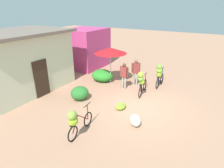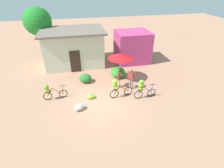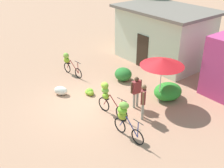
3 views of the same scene
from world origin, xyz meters
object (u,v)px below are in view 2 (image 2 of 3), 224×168
object	(u,v)px
bicycle_center_loaded	(142,88)
person_bystander	(119,77)
person_vendor	(131,77)
building_low	(74,47)
shop_pink	(132,47)
produce_sack	(79,107)
banana_pile_on_ground	(91,96)
market_umbrella	(120,56)
bicycle_near_pile	(118,87)
bicycle_leftmost	(50,91)
tree_behind_building	(38,22)

from	to	relation	value
bicycle_center_loaded	person_bystander	world-z (taller)	person_bystander
bicycle_center_loaded	person_vendor	bearing A→B (deg)	105.79
building_low	shop_pink	world-z (taller)	building_low
produce_sack	banana_pile_on_ground	bearing A→B (deg)	52.30
market_umbrella	bicycle_near_pile	xyz separation A→B (m)	(-0.81, -2.42, -1.27)
building_low	bicycle_leftmost	distance (m)	6.09
shop_pink	person_vendor	size ratio (longest dim) A/B	1.96
market_umbrella	bicycle_leftmost	world-z (taller)	market_umbrella
building_low	shop_pink	size ratio (longest dim) A/B	1.80
building_low	person_bystander	distance (m)	6.05
tree_behind_building	produce_sack	xyz separation A→B (m)	(3.10, -9.40, -3.50)
shop_pink	bicycle_near_pile	world-z (taller)	shop_pink
bicycle_leftmost	banana_pile_on_ground	size ratio (longest dim) A/B	2.44
market_umbrella	bicycle_leftmost	distance (m)	5.83
building_low	bicycle_near_pile	bearing A→B (deg)	-67.19
bicycle_center_loaded	banana_pile_on_ground	xyz separation A→B (m)	(-3.50, 0.73, -0.73)
bicycle_near_pile	shop_pink	bearing A→B (deg)	63.82
banana_pile_on_ground	bicycle_leftmost	bearing A→B (deg)	171.10
market_umbrella	produce_sack	bearing A→B (deg)	-137.15
tree_behind_building	banana_pile_on_ground	xyz separation A→B (m)	(3.97, -8.27, -3.59)
person_bystander	building_low	bearing A→B (deg)	121.28
market_umbrella	person_vendor	xyz separation A→B (m)	(0.45, -1.52, -1.09)
bicycle_center_loaded	person_vendor	size ratio (longest dim) A/B	1.00
bicycle_center_loaded	banana_pile_on_ground	bearing A→B (deg)	168.22
produce_sack	person_bystander	distance (m)	3.88
banana_pile_on_ground	person_vendor	distance (m)	3.29
bicycle_leftmost	person_bystander	size ratio (longest dim) A/B	1.07
shop_pink	bicycle_center_loaded	size ratio (longest dim) A/B	1.97
banana_pile_on_ground	building_low	bearing A→B (deg)	97.79
bicycle_near_pile	bicycle_center_loaded	world-z (taller)	bicycle_center_loaded
tree_behind_building	person_bystander	bearing A→B (deg)	-49.29
banana_pile_on_ground	person_vendor	size ratio (longest dim) A/B	0.42
shop_pink	bicycle_leftmost	distance (m)	9.27
bicycle_leftmost	person_vendor	xyz separation A→B (m)	(5.85, 0.20, 0.27)
bicycle_center_loaded	shop_pink	bearing A→B (deg)	78.51
tree_behind_building	market_umbrella	xyz separation A→B (m)	(6.64, -6.12, -1.63)
banana_pile_on_ground	person_bystander	xyz separation A→B (m)	(2.28, 1.00, 0.80)
tree_behind_building	bicycle_leftmost	distance (m)	8.48
produce_sack	tree_behind_building	bearing A→B (deg)	108.23
tree_behind_building	bicycle_near_pile	size ratio (longest dim) A/B	2.97
banana_pile_on_ground	person_vendor	world-z (taller)	person_vendor
building_low	produce_sack	world-z (taller)	building_low
bicycle_center_loaded	produce_sack	xyz separation A→B (m)	(-4.38, -0.40, -0.65)
shop_pink	market_umbrella	xyz separation A→B (m)	(-2.15, -3.60, 0.61)
produce_sack	bicycle_center_loaded	bearing A→B (deg)	5.29
person_vendor	bicycle_center_loaded	bearing A→B (deg)	-74.21
bicycle_near_pile	produce_sack	bearing A→B (deg)	-162.48
bicycle_near_pile	produce_sack	world-z (taller)	bicycle_near_pile
shop_pink	tree_behind_building	world-z (taller)	tree_behind_building
bicycle_near_pile	building_low	bearing A→B (deg)	112.81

